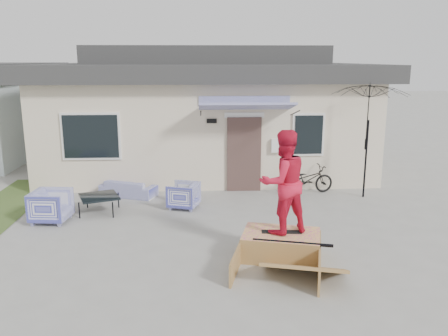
{
  "coord_description": "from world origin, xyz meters",
  "views": [
    {
      "loc": [
        -0.22,
        -8.16,
        3.66
      ],
      "look_at": [
        0.3,
        1.8,
        1.3
      ],
      "focal_mm": 37.05,
      "sensor_mm": 36.0,
      "label": 1
    }
  ],
  "objects_px": {
    "loveseat": "(128,185)",
    "bicycle": "(307,177)",
    "armchair_left": "(51,204)",
    "skateboard": "(282,231)",
    "skater": "(283,181)",
    "skate_ramp": "(281,245)",
    "armchair_right": "(183,194)",
    "coffee_table": "(100,204)",
    "patio_umbrella": "(368,133)"
  },
  "relations": [
    {
      "from": "loveseat",
      "to": "bicycle",
      "type": "distance_m",
      "value": 4.94
    },
    {
      "from": "armchair_left",
      "to": "loveseat",
      "type": "bearing_deg",
      "value": -30.28
    },
    {
      "from": "loveseat",
      "to": "skateboard",
      "type": "xyz_separation_m",
      "value": [
        3.49,
        -4.15,
        0.2
      ]
    },
    {
      "from": "skateboard",
      "to": "skater",
      "type": "height_order",
      "value": "skater"
    },
    {
      "from": "skate_ramp",
      "to": "skater",
      "type": "height_order",
      "value": "skater"
    },
    {
      "from": "armchair_right",
      "to": "coffee_table",
      "type": "height_order",
      "value": "armchair_right"
    },
    {
      "from": "armchair_left",
      "to": "armchair_right",
      "type": "bearing_deg",
      "value": -67.88
    },
    {
      "from": "armchair_left",
      "to": "skateboard",
      "type": "distance_m",
      "value": 5.4
    },
    {
      "from": "coffee_table",
      "to": "skate_ramp",
      "type": "distance_m",
      "value": 4.86
    },
    {
      "from": "armchair_right",
      "to": "patio_umbrella",
      "type": "relative_size",
      "value": 0.32
    },
    {
      "from": "armchair_right",
      "to": "coffee_table",
      "type": "relative_size",
      "value": 0.82
    },
    {
      "from": "patio_umbrella",
      "to": "bicycle",
      "type": "bearing_deg",
      "value": 164.49
    },
    {
      "from": "armchair_left",
      "to": "coffee_table",
      "type": "distance_m",
      "value": 1.14
    },
    {
      "from": "armchair_right",
      "to": "skate_ramp",
      "type": "distance_m",
      "value": 3.64
    },
    {
      "from": "skater",
      "to": "loveseat",
      "type": "bearing_deg",
      "value": -70.86
    },
    {
      "from": "coffee_table",
      "to": "skateboard",
      "type": "bearing_deg",
      "value": -34.68
    },
    {
      "from": "loveseat",
      "to": "skater",
      "type": "relative_size",
      "value": 0.79
    },
    {
      "from": "bicycle",
      "to": "skate_ramp",
      "type": "bearing_deg",
      "value": 148.51
    },
    {
      "from": "patio_umbrella",
      "to": "skate_ramp",
      "type": "bearing_deg",
      "value": -127.63
    },
    {
      "from": "coffee_table",
      "to": "skate_ramp",
      "type": "relative_size",
      "value": 0.46
    },
    {
      "from": "coffee_table",
      "to": "skate_ramp",
      "type": "xyz_separation_m",
      "value": [
        3.97,
        -2.8,
        0.02
      ]
    },
    {
      "from": "armchair_right",
      "to": "coffee_table",
      "type": "bearing_deg",
      "value": -65.12
    },
    {
      "from": "skate_ramp",
      "to": "coffee_table",
      "type": "bearing_deg",
      "value": 159.3
    },
    {
      "from": "armchair_left",
      "to": "armchair_right",
      "type": "height_order",
      "value": "armchair_left"
    },
    {
      "from": "patio_umbrella",
      "to": "loveseat",
      "type": "bearing_deg",
      "value": 176.31
    },
    {
      "from": "loveseat",
      "to": "patio_umbrella",
      "type": "xyz_separation_m",
      "value": [
        6.39,
        -0.41,
        1.45
      ]
    },
    {
      "from": "coffee_table",
      "to": "skater",
      "type": "xyz_separation_m",
      "value": [
        3.98,
        -2.76,
        1.27
      ]
    },
    {
      "from": "skateboard",
      "to": "bicycle",
      "type": "bearing_deg",
      "value": 75.98
    },
    {
      "from": "bicycle",
      "to": "skater",
      "type": "xyz_separation_m",
      "value": [
        -1.44,
        -4.14,
        1.0
      ]
    },
    {
      "from": "loveseat",
      "to": "armchair_left",
      "type": "bearing_deg",
      "value": 74.63
    },
    {
      "from": "skate_ramp",
      "to": "skater",
      "type": "xyz_separation_m",
      "value": [
        0.01,
        0.05,
        1.25
      ]
    },
    {
      "from": "armchair_right",
      "to": "skate_ramp",
      "type": "height_order",
      "value": "armchair_right"
    },
    {
      "from": "skateboard",
      "to": "patio_umbrella",
      "type": "bearing_deg",
      "value": 57.36
    },
    {
      "from": "skate_ramp",
      "to": "bicycle",
      "type": "bearing_deg",
      "value": 85.32
    },
    {
      "from": "armchair_left",
      "to": "skateboard",
      "type": "relative_size",
      "value": 1.1
    },
    {
      "from": "skateboard",
      "to": "armchair_left",
      "type": "bearing_deg",
      "value": 161.53
    },
    {
      "from": "armchair_right",
      "to": "skate_ramp",
      "type": "relative_size",
      "value": 0.38
    },
    {
      "from": "loveseat",
      "to": "coffee_table",
      "type": "bearing_deg",
      "value": 91.5
    },
    {
      "from": "loveseat",
      "to": "bicycle",
      "type": "height_order",
      "value": "bicycle"
    },
    {
      "from": "armchair_left",
      "to": "patio_umbrella",
      "type": "relative_size",
      "value": 0.36
    },
    {
      "from": "bicycle",
      "to": "patio_umbrella",
      "type": "distance_m",
      "value": 1.97
    },
    {
      "from": "skater",
      "to": "armchair_right",
      "type": "bearing_deg",
      "value": -78.16
    },
    {
      "from": "bicycle",
      "to": "armchair_left",
      "type": "bearing_deg",
      "value": 94.83
    },
    {
      "from": "loveseat",
      "to": "skater",
      "type": "bearing_deg",
      "value": 151.05
    },
    {
      "from": "patio_umbrella",
      "to": "armchair_left",
      "type": "bearing_deg",
      "value": -168.72
    },
    {
      "from": "loveseat",
      "to": "patio_umbrella",
      "type": "height_order",
      "value": "patio_umbrella"
    },
    {
      "from": "skate_ramp",
      "to": "skater",
      "type": "distance_m",
      "value": 1.25
    },
    {
      "from": "bicycle",
      "to": "skater",
      "type": "relative_size",
      "value": 0.78
    },
    {
      "from": "patio_umbrella",
      "to": "armchair_right",
      "type": "bearing_deg",
      "value": -171.76
    },
    {
      "from": "skater",
      "to": "bicycle",
      "type": "bearing_deg",
      "value": -130.19
    }
  ]
}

